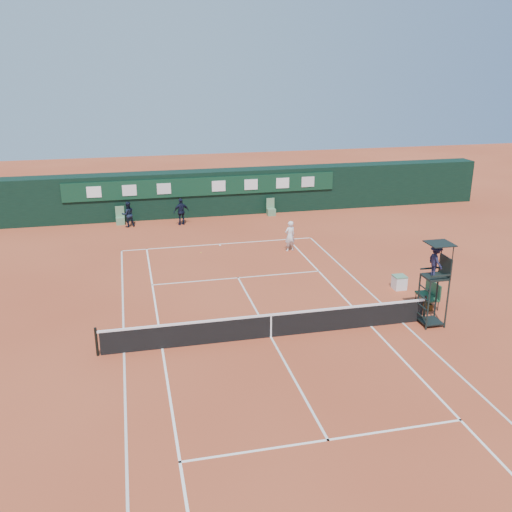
{
  "coord_description": "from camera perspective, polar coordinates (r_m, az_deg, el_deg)",
  "views": [
    {
      "loc": [
        -4.95,
        -18.93,
        10.03
      ],
      "look_at": [
        0.8,
        6.0,
        1.2
      ],
      "focal_mm": 40.0,
      "sensor_mm": 36.0,
      "label": 1
    }
  ],
  "objects": [
    {
      "name": "tennis_ball",
      "position": [
        31.33,
        -5.52,
        0.33
      ],
      "size": [
        0.06,
        0.06,
        0.06
      ],
      "primitive_type": "sphere",
      "color": "yellow",
      "rests_on": "ground"
    },
    {
      "name": "linesman_chair_right",
      "position": [
        38.86,
        1.51,
        4.56
      ],
      "size": [
        0.55,
        0.5,
        1.15
      ],
      "color": "#57855C",
      "rests_on": "ground"
    },
    {
      "name": "ground",
      "position": [
        21.99,
        1.49,
        -8.11
      ],
      "size": [
        90.0,
        90.0,
        0.0
      ],
      "primitive_type": "plane",
      "color": "#BE4E2D",
      "rests_on": "ground"
    },
    {
      "name": "linesman_chair_left",
      "position": [
        37.7,
        -13.41,
        3.58
      ],
      "size": [
        0.55,
        0.5,
        1.15
      ],
      "color": "#57865D",
      "rests_on": "ground"
    },
    {
      "name": "tennis_bag",
      "position": [
        25.41,
        16.58,
        -4.73
      ],
      "size": [
        0.33,
        0.72,
        0.27
      ],
      "primitive_type": "cube",
      "rotation": [
        0.0,
        0.0,
        -0.02
      ],
      "color": "black",
      "rests_on": "ground"
    },
    {
      "name": "ball_kid_left",
      "position": [
        36.86,
        -12.68,
        4.09
      ],
      "size": [
        0.93,
        0.8,
        1.63
      ],
      "primitive_type": "imported",
      "rotation": [
        0.0,
        0.0,
        3.41
      ],
      "color": "black",
      "rests_on": "ground"
    },
    {
      "name": "cooler",
      "position": [
        27.1,
        14.14,
        -2.55
      ],
      "size": [
        0.57,
        0.57,
        0.65
      ],
      "color": "silver",
      "rests_on": "ground"
    },
    {
      "name": "tennis_net",
      "position": [
        21.77,
        1.5,
        -6.91
      ],
      "size": [
        12.9,
        0.1,
        1.1
      ],
      "color": "black",
      "rests_on": "ground"
    },
    {
      "name": "court_lines",
      "position": [
        21.99,
        1.49,
        -8.09
      ],
      "size": [
        11.05,
        23.85,
        0.01
      ],
      "color": "silver",
      "rests_on": "ground"
    },
    {
      "name": "back_wall",
      "position": [
        38.94,
        -5.41,
        6.31
      ],
      "size": [
        40.0,
        1.65,
        3.0
      ],
      "color": "black",
      "rests_on": "ground"
    },
    {
      "name": "player_bench",
      "position": [
        25.51,
        17.0,
        -3.55
      ],
      "size": [
        0.56,
        1.2,
        1.1
      ],
      "color": "#194028",
      "rests_on": "ground"
    },
    {
      "name": "ball_kid_right",
      "position": [
        36.71,
        -7.48,
        4.42
      ],
      "size": [
        1.08,
        0.64,
        1.73
      ],
      "primitive_type": "imported",
      "rotation": [
        0.0,
        0.0,
        3.37
      ],
      "color": "black",
      "rests_on": "ground"
    },
    {
      "name": "umpire_chair",
      "position": [
        23.08,
        17.55,
        -1.04
      ],
      "size": [
        0.96,
        0.95,
        3.42
      ],
      "color": "black",
      "rests_on": "ground"
    },
    {
      "name": "player",
      "position": [
        31.38,
        3.41,
        2.0
      ],
      "size": [
        0.71,
        0.56,
        1.71
      ],
      "primitive_type": "imported",
      "rotation": [
        0.0,
        0.0,
        3.42
      ],
      "color": "white",
      "rests_on": "ground"
    }
  ]
}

